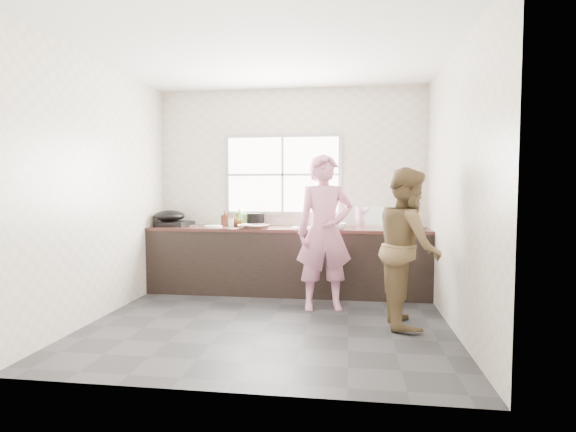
# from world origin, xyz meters

# --- Properties ---
(floor) EXTENTS (3.60, 3.20, 0.01)m
(floor) POSITION_xyz_m (0.00, 0.00, -0.01)
(floor) COLOR #29292B
(floor) RESTS_ON ground
(ceiling) EXTENTS (3.60, 3.20, 0.01)m
(ceiling) POSITION_xyz_m (0.00, 0.00, 2.71)
(ceiling) COLOR silver
(ceiling) RESTS_ON wall_back
(wall_back) EXTENTS (3.60, 0.01, 2.70)m
(wall_back) POSITION_xyz_m (0.00, 1.60, 1.35)
(wall_back) COLOR beige
(wall_back) RESTS_ON ground
(wall_left) EXTENTS (0.01, 3.20, 2.70)m
(wall_left) POSITION_xyz_m (-1.80, 0.00, 1.35)
(wall_left) COLOR beige
(wall_left) RESTS_ON ground
(wall_right) EXTENTS (0.01, 3.20, 2.70)m
(wall_right) POSITION_xyz_m (1.80, 0.00, 1.35)
(wall_right) COLOR silver
(wall_right) RESTS_ON ground
(wall_front) EXTENTS (3.60, 0.01, 2.70)m
(wall_front) POSITION_xyz_m (0.00, -1.60, 1.35)
(wall_front) COLOR beige
(wall_front) RESTS_ON ground
(cabinet) EXTENTS (3.60, 0.62, 0.82)m
(cabinet) POSITION_xyz_m (0.00, 1.29, 0.41)
(cabinet) COLOR black
(cabinet) RESTS_ON floor
(countertop) EXTENTS (3.60, 0.64, 0.04)m
(countertop) POSITION_xyz_m (0.00, 1.29, 0.84)
(countertop) COLOR #341A15
(countertop) RESTS_ON cabinet
(sink) EXTENTS (0.55, 0.45, 0.02)m
(sink) POSITION_xyz_m (0.35, 1.29, 0.86)
(sink) COLOR silver
(sink) RESTS_ON countertop
(faucet) EXTENTS (0.02, 0.02, 0.30)m
(faucet) POSITION_xyz_m (0.35, 1.49, 1.01)
(faucet) COLOR silver
(faucet) RESTS_ON countertop
(window_frame) EXTENTS (1.60, 0.05, 1.10)m
(window_frame) POSITION_xyz_m (-0.10, 1.59, 1.55)
(window_frame) COLOR #9EA0A5
(window_frame) RESTS_ON wall_back
(window_glazing) EXTENTS (1.50, 0.01, 1.00)m
(window_glazing) POSITION_xyz_m (-0.10, 1.57, 1.55)
(window_glazing) COLOR white
(window_glazing) RESTS_ON window_frame
(woman) EXTENTS (0.67, 0.51, 1.63)m
(woman) POSITION_xyz_m (0.53, 0.58, 0.82)
(woman) COLOR pink
(woman) RESTS_ON floor
(person_side) EXTENTS (0.64, 0.80, 1.58)m
(person_side) POSITION_xyz_m (1.39, 0.11, 0.79)
(person_side) COLOR brown
(person_side) RESTS_ON floor
(cutting_board) EXTENTS (0.46, 0.46, 0.04)m
(cutting_board) POSITION_xyz_m (-0.41, 1.16, 0.88)
(cutting_board) COLOR black
(cutting_board) RESTS_ON countertop
(cleaver) EXTENTS (0.21, 0.14, 0.01)m
(cleaver) POSITION_xyz_m (-0.38, 1.27, 0.90)
(cleaver) COLOR #B2B3B9
(cleaver) RESTS_ON cutting_board
(bowl_mince) EXTENTS (0.21, 0.21, 0.05)m
(bowl_mince) POSITION_xyz_m (-0.51, 1.08, 0.88)
(bowl_mince) COLOR silver
(bowl_mince) RESTS_ON countertop
(bowl_crabs) EXTENTS (0.27, 0.27, 0.06)m
(bowl_crabs) POSITION_xyz_m (0.64, 1.08, 0.89)
(bowl_crabs) COLOR white
(bowl_crabs) RESTS_ON countertop
(bowl_held) EXTENTS (0.23, 0.23, 0.06)m
(bowl_held) POSITION_xyz_m (0.57, 1.08, 0.89)
(bowl_held) COLOR white
(bowl_held) RESTS_ON countertop
(black_pot) EXTENTS (0.28, 0.28, 0.17)m
(black_pot) POSITION_xyz_m (-0.47, 1.52, 0.95)
(black_pot) COLOR black
(black_pot) RESTS_ON countertop
(plate_food) EXTENTS (0.26, 0.26, 0.02)m
(plate_food) POSITION_xyz_m (-0.97, 1.22, 0.87)
(plate_food) COLOR white
(plate_food) RESTS_ON countertop
(bottle_green) EXTENTS (0.13, 0.13, 0.26)m
(bottle_green) POSITION_xyz_m (-0.67, 1.42, 0.99)
(bottle_green) COLOR #46912F
(bottle_green) RESTS_ON countertop
(bottle_brown_tall) EXTENTS (0.09, 0.09, 0.19)m
(bottle_brown_tall) POSITION_xyz_m (-0.88, 1.46, 0.95)
(bottle_brown_tall) COLOR #3D180F
(bottle_brown_tall) RESTS_ON countertop
(bottle_brown_short) EXTENTS (0.14, 0.14, 0.16)m
(bottle_brown_short) POSITION_xyz_m (-0.70, 1.40, 0.94)
(bottle_brown_short) COLOR #472A11
(bottle_brown_short) RESTS_ON countertop
(glass_jar) EXTENTS (0.07, 0.07, 0.10)m
(glass_jar) POSITION_xyz_m (-0.76, 1.33, 0.91)
(glass_jar) COLOR silver
(glass_jar) RESTS_ON countertop
(burner) EXTENTS (0.44, 0.44, 0.06)m
(burner) POSITION_xyz_m (-1.53, 1.32, 0.89)
(burner) COLOR black
(burner) RESTS_ON countertop
(wok) EXTENTS (0.48, 0.48, 0.15)m
(wok) POSITION_xyz_m (-1.59, 1.26, 1.00)
(wok) COLOR black
(wok) RESTS_ON burner
(dish_rack) EXTENTS (0.40, 0.31, 0.27)m
(dish_rack) POSITION_xyz_m (1.08, 1.52, 0.99)
(dish_rack) COLOR silver
(dish_rack) RESTS_ON countertop
(pot_lid_left) EXTENTS (0.28, 0.28, 0.01)m
(pot_lid_left) POSITION_xyz_m (-1.34, 1.44, 0.87)
(pot_lid_left) COLOR silver
(pot_lid_left) RESTS_ON countertop
(pot_lid_right) EXTENTS (0.27, 0.27, 0.01)m
(pot_lid_right) POSITION_xyz_m (-0.98, 1.52, 0.87)
(pot_lid_right) COLOR silver
(pot_lid_right) RESTS_ON countertop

